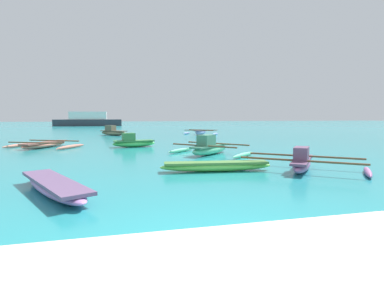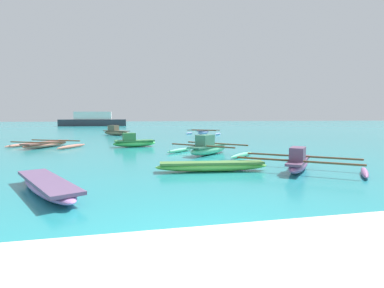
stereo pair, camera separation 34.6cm
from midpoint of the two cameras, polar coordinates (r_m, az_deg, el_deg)
ground_plane at (r=4.12m, az=6.55°, el=-21.74°), size 240.00×240.00×0.00m
moored_boat_0 at (r=20.31m, az=-25.58°, el=-0.05°), size 4.59×4.07×0.40m
moored_boat_1 at (r=31.54m, az=2.49°, el=2.24°), size 3.70×3.35×0.50m
moored_boat_2 at (r=10.30m, az=4.80°, el=-4.18°), size 3.91×1.01×0.33m
moored_boat_3 at (r=8.14m, az=-24.76°, el=-7.17°), size 2.36×3.75×0.33m
moored_boat_4 at (r=14.77m, az=3.82°, el=-0.78°), size 4.17×4.25×0.99m
moored_boat_5 at (r=31.09m, az=-14.00°, el=2.28°), size 2.90×2.73×1.01m
moored_boat_6 at (r=11.02m, az=20.47°, el=-3.40°), size 4.38×4.05×0.85m
moored_boat_7 at (r=18.86m, az=-10.57°, el=0.39°), size 2.70×1.15×0.87m
distant_ferry at (r=64.64m, az=-18.16°, el=4.34°), size 13.11×2.88×2.88m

